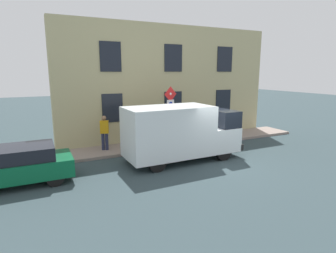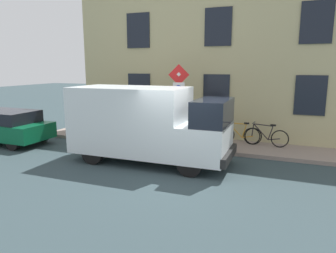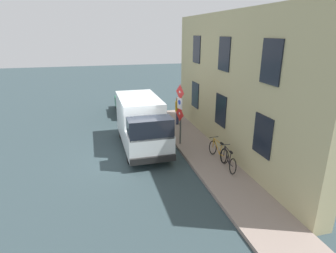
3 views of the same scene
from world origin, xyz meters
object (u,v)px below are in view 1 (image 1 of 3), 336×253
object	(u,v)px
delivery_van	(181,132)
bicycle_black	(208,130)
parked_hatchback	(14,165)
sign_post_stacked	(170,110)
pedestrian	(104,132)
bicycle_orange	(194,131)

from	to	relation	value
delivery_van	bicycle_black	bearing A→B (deg)	40.26
parked_hatchback	bicycle_black	bearing A→B (deg)	-163.56
delivery_van	parked_hatchback	distance (m)	6.65
sign_post_stacked	parked_hatchback	size ratio (longest dim) A/B	0.75
bicycle_black	pedestrian	size ratio (longest dim) A/B	1.00
bicycle_black	delivery_van	bearing A→B (deg)	46.18
delivery_van	pedestrian	distance (m)	3.92
bicycle_orange	pedestrian	distance (m)	5.41
bicycle_orange	pedestrian	world-z (taller)	pedestrian
bicycle_black	pedestrian	world-z (taller)	pedestrian
delivery_van	parked_hatchback	size ratio (longest dim) A/B	1.34
delivery_van	parked_hatchback	xyz separation A→B (m)	(0.15, 6.62, -0.60)
bicycle_black	bicycle_orange	bearing A→B (deg)	5.31
delivery_van	bicycle_orange	bearing A→B (deg)	49.49
parked_hatchback	bicycle_orange	xyz separation A→B (m)	(2.96, -9.22, -0.22)
parked_hatchback	bicycle_orange	size ratio (longest dim) A/B	2.34
delivery_van	parked_hatchback	bearing A→B (deg)	178.01
sign_post_stacked	bicycle_orange	bearing A→B (deg)	-60.81
sign_post_stacked	pedestrian	distance (m)	3.47
pedestrian	bicycle_black	bearing A→B (deg)	-66.48
pedestrian	delivery_van	bearing A→B (deg)	-114.38
sign_post_stacked	bicycle_orange	world-z (taller)	sign_post_stacked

